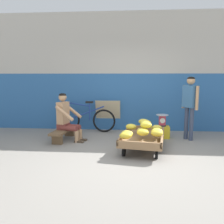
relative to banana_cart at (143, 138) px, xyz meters
The scene contains 11 objects.
ground_plane 0.81m from the banana_cart, 109.01° to the right, with size 80.00×80.00×0.00m, color gray.
back_wall 2.40m from the banana_cart, 97.49° to the left, with size 16.00×0.30×3.28m.
banana_cart is the anchor object (origin of this frame).
banana_pile 0.23m from the banana_cart, 91.27° to the right, with size 0.93×1.00×0.26m.
low_bench 1.98m from the banana_cart, 162.20° to the left, with size 0.42×1.13×0.27m.
vendor_seated 1.92m from the banana_cart, 162.06° to the left, with size 0.73×0.58×1.14m.
plastic_crate 1.12m from the banana_cart, 62.05° to the left, with size 0.36×0.28×0.30m.
weighing_scale 1.14m from the banana_cart, 62.03° to the left, with size 0.30×0.30×0.29m.
bicycle_near_left 2.15m from the banana_cart, 134.67° to the left, with size 1.65×0.48×0.86m.
sign_board 1.99m from the banana_cart, 117.33° to the left, with size 0.70×0.29×0.87m.
customer_adult 1.60m from the banana_cart, 36.89° to the left, with size 0.34×0.42×1.53m.
Camera 1 is at (-0.02, -4.11, 1.55)m, focal length 37.54 mm.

